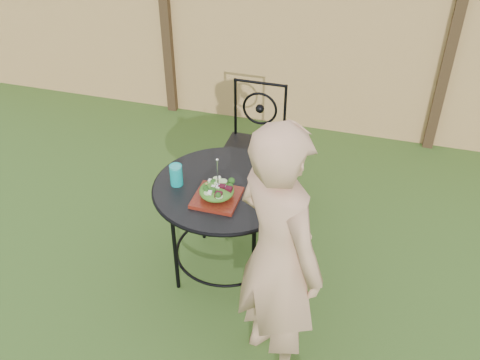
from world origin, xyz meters
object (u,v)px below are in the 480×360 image
Objects in this scene: salad_plate at (217,198)px; patio_chair at (254,142)px; diner at (278,257)px; patio_table at (226,203)px.

patio_chair is at bearing 92.40° from salad_plate.
diner reaches higher than patio_chair.
patio_chair is at bearing -33.25° from diner.
diner is at bearing -51.72° from patio_table.
salad_plate is (0.04, -1.04, 0.23)m from patio_chair.
patio_table is 3.42× the size of salad_plate.
patio_table is 0.80m from diner.
diner is 0.67m from salad_plate.
salad_plate is at bearing -87.60° from patio_chair.
patio_chair is 1.07m from salad_plate.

